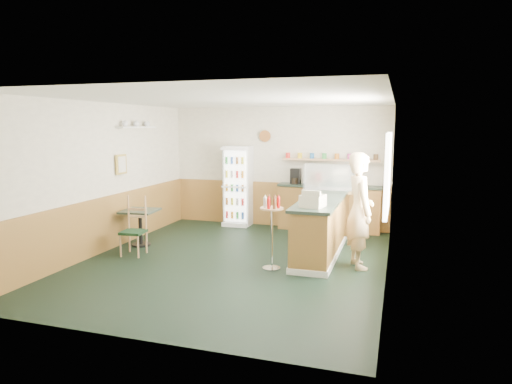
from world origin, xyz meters
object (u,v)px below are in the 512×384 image
at_px(shopkeeper, 360,211).
at_px(cafe_table, 140,220).
at_px(condiment_stand, 272,221).
at_px(cash_register, 313,201).
at_px(drinks_fridge, 238,186).
at_px(display_case, 329,178).
at_px(cafe_chair, 136,224).

bearing_deg(shopkeeper, cafe_table, 66.41).
bearing_deg(shopkeeper, condiment_stand, 89.58).
height_order(cash_register, cafe_table, cash_register).
bearing_deg(drinks_fridge, display_case, -24.15).
bearing_deg(cafe_table, drinks_fridge, 63.10).
distance_m(drinks_fridge, condiment_stand, 3.36).
bearing_deg(condiment_stand, cafe_table, 166.95).
relative_size(shopkeeper, cafe_chair, 1.79).
xyz_separation_m(drinks_fridge, cafe_chair, (-0.93, -2.82, -0.37)).
bearing_deg(shopkeeper, drinks_fridge, 28.73).
bearing_deg(cafe_chair, cash_register, -4.30).
bearing_deg(cafe_chair, condiment_stand, -8.32).
distance_m(display_case, shopkeeper, 1.62).
relative_size(display_case, cash_register, 2.67).
distance_m(cafe_table, cafe_chair, 0.58).
xyz_separation_m(shopkeeper, cafe_chair, (-3.87, -0.40, -0.39)).
xyz_separation_m(condiment_stand, cafe_table, (-2.78, 0.64, -0.29)).
relative_size(drinks_fridge, display_case, 1.94).
bearing_deg(condiment_stand, drinks_fridge, 118.89).
bearing_deg(display_case, shopkeeper, -63.72).
height_order(cash_register, cafe_chair, cash_register).
xyz_separation_m(cash_register, shopkeeper, (0.70, 0.32, -0.17)).
xyz_separation_m(drinks_fridge, cafe_table, (-1.16, -2.29, -0.42)).
bearing_deg(cafe_table, shopkeeper, -1.81).
xyz_separation_m(drinks_fridge, display_case, (2.24, -1.00, 0.36)).
distance_m(shopkeeper, condiment_stand, 1.42).
xyz_separation_m(cafe_table, cafe_chair, (0.23, -0.53, 0.06)).
relative_size(cafe_table, cafe_chair, 0.67).
height_order(display_case, cash_register, display_case).
xyz_separation_m(cash_register, condiment_stand, (-0.62, -0.19, -0.33)).
relative_size(drinks_fridge, cash_register, 5.16).
bearing_deg(cash_register, drinks_fridge, 140.11).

